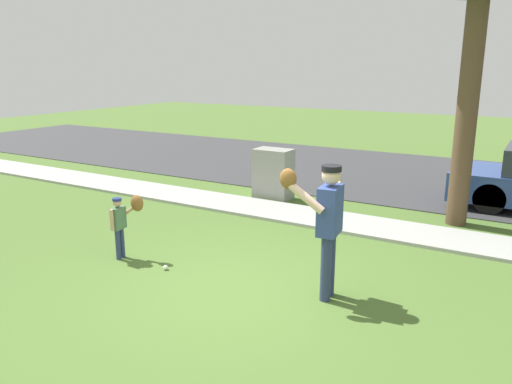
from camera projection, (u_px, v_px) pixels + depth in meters
name	position (u px, v px, depth m)	size (l,w,h in m)	color
ground_plane	(332.00, 223.00, 9.68)	(48.00, 48.00, 0.00)	#4C6B2D
sidewalk_strip	(334.00, 221.00, 9.76)	(36.00, 1.20, 0.06)	#A3A39E
road_surface	(401.00, 175.00, 13.94)	(36.00, 6.80, 0.02)	#38383A
person_adult	(326.00, 217.00, 6.34)	(0.70, 0.71, 1.78)	navy
person_child	(124.00, 217.00, 7.78)	(0.44, 0.43, 1.03)	navy
baseball	(166.00, 268.00, 7.48)	(0.07, 0.07, 0.07)	white
utility_cabinet	(273.00, 174.00, 11.39)	(0.84, 0.53, 1.14)	gray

